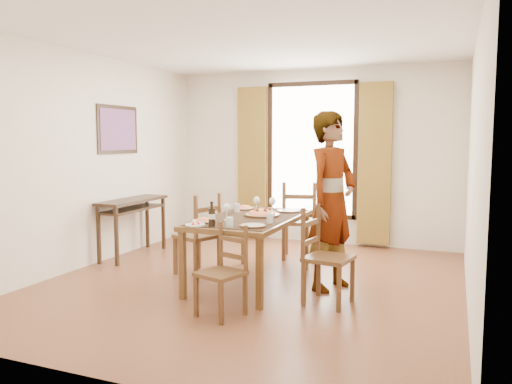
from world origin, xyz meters
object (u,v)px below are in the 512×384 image
at_px(man, 332,201).
at_px(pasta_platter, 262,212).
at_px(console_table, 133,207).
at_px(dining_table, 251,223).

height_order(man, pasta_platter, man).
bearing_deg(man, console_table, 102.50).
height_order(console_table, dining_table, console_table).
height_order(console_table, pasta_platter, pasta_platter).
relative_size(man, pasta_platter, 4.79).
relative_size(console_table, man, 0.63).
bearing_deg(man, pasta_platter, 115.81).
bearing_deg(pasta_platter, console_table, 166.31).
distance_m(console_table, dining_table, 2.11).
relative_size(console_table, dining_table, 0.71).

